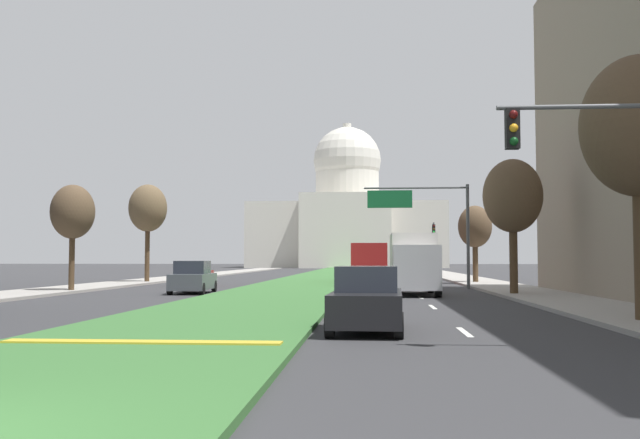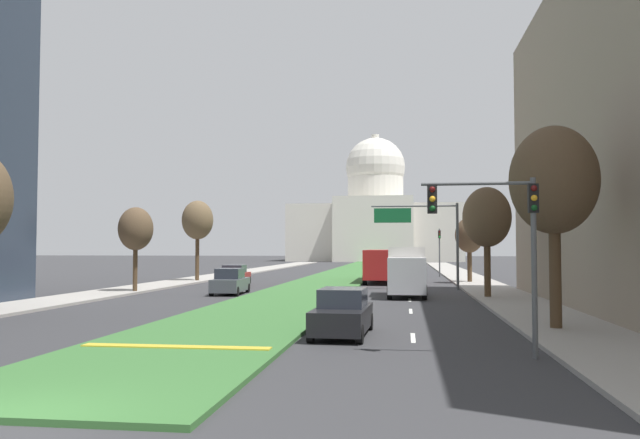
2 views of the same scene
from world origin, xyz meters
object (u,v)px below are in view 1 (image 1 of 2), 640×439
at_px(street_tree_right_far, 475,227).
at_px(sedan_midblock, 193,278).
at_px(traffic_light_far_right, 434,243).
at_px(street_tree_left_far, 148,209).
at_px(traffic_light_near_right, 614,166).
at_px(overhead_guide_sign, 428,213).
at_px(capitol_building, 347,218).
at_px(street_tree_left_mid, 73,213).
at_px(sedan_distant, 195,274).
at_px(street_tree_right_mid, 513,197).
at_px(box_truck_delivery, 413,263).
at_px(street_tree_right_near, 639,128).
at_px(city_bus, 369,260).
at_px(sedan_lead_stopped, 367,300).

bearing_deg(street_tree_right_far, sedan_midblock, -138.35).
distance_m(traffic_light_far_right, street_tree_left_far, 26.38).
bearing_deg(traffic_light_near_right, overhead_guide_sign, 92.82).
distance_m(capitol_building, street_tree_left_mid, 107.60).
xyz_separation_m(street_tree_left_mid, sedan_distant, (4.34, 10.14, -3.63)).
distance_m(street_tree_right_mid, sedan_midblock, 17.39).
relative_size(street_tree_left_mid, street_tree_left_far, 0.80).
distance_m(sedan_midblock, box_truck_delivery, 11.90).
height_order(traffic_light_far_right, overhead_guide_sign, overhead_guide_sign).
height_order(street_tree_right_near, sedan_distant, street_tree_right_near).
bearing_deg(city_bus, street_tree_right_mid, -67.41).
distance_m(capitol_building, traffic_light_near_right, 130.30).
distance_m(capitol_building, box_truck_delivery, 108.03).
distance_m(sedan_distant, box_truck_delivery, 18.03).
bearing_deg(sedan_lead_stopped, street_tree_right_far, 77.05).
distance_m(street_tree_right_near, street_tree_left_mid, 29.62).
distance_m(traffic_light_near_right, sedan_distant, 37.41).
xyz_separation_m(sedan_midblock, box_truck_delivery, (11.86, -0.44, 0.85)).
bearing_deg(street_tree_left_far, sedan_distant, -41.33).
bearing_deg(traffic_light_far_right, street_tree_right_mid, -87.36).
relative_size(box_truck_delivery, city_bus, 0.58).
distance_m(traffic_light_near_right, city_bus, 39.09).
bearing_deg(sedan_distant, city_bus, 24.88).
height_order(traffic_light_far_right, sedan_lead_stopped, traffic_light_far_right).
height_order(traffic_light_far_right, box_truck_delivery, traffic_light_far_right).
height_order(street_tree_left_mid, sedan_midblock, street_tree_left_mid).
relative_size(street_tree_right_near, box_truck_delivery, 1.22).
relative_size(sedan_lead_stopped, city_bus, 0.41).
height_order(capitol_building, street_tree_left_far, capitol_building).
bearing_deg(street_tree_right_near, traffic_light_near_right, -114.75).
bearing_deg(capitol_building, traffic_light_far_right, -82.37).
xyz_separation_m(street_tree_right_mid, sedan_midblock, (-16.80, 1.56, -4.18)).
distance_m(traffic_light_far_right, box_truck_delivery, 28.43).
bearing_deg(street_tree_right_far, overhead_guide_sign, -115.10).
distance_m(street_tree_left_far, sedan_midblock, 16.93).
relative_size(overhead_guide_sign, sedan_distant, 1.37).
distance_m(overhead_guide_sign, street_tree_right_far, 10.02).
relative_size(street_tree_right_far, box_truck_delivery, 0.91).
bearing_deg(sedan_midblock, street_tree_left_mid, 178.20).
bearing_deg(traffic_light_near_right, street_tree_right_near, 65.25).
distance_m(overhead_guide_sign, city_bus, 10.61).
distance_m(street_tree_right_far, sedan_midblock, 23.55).
bearing_deg(traffic_light_far_right, sedan_distant, -136.05).
bearing_deg(traffic_light_near_right, street_tree_left_mid, 133.10).
bearing_deg(sedan_distant, sedan_midblock, -76.22).
height_order(street_tree_right_near, street_tree_right_far, street_tree_right_near).
xyz_separation_m(overhead_guide_sign, street_tree_left_far, (-20.44, 8.08, 0.96)).
height_order(sedan_midblock, sedan_distant, sedan_midblock).
xyz_separation_m(street_tree_right_mid, box_truck_delivery, (-4.94, 1.11, -3.33)).
distance_m(overhead_guide_sign, sedan_midblock, 15.16).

